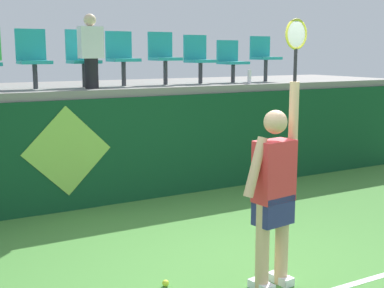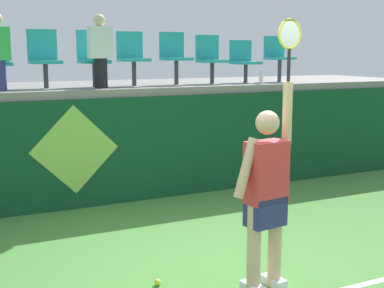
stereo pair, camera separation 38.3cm
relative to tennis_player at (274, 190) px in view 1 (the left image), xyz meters
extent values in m
plane|color=#478438|center=(-0.12, 0.35, -0.96)|extent=(40.00, 40.00, 0.00)
cube|color=#0F4223|center=(-0.12, 3.47, -0.17)|extent=(11.92, 0.20, 1.57)
cube|color=gray|center=(-0.12, 4.70, 0.67)|extent=(11.92, 2.56, 0.12)
cube|color=white|center=(-0.13, -0.02, -0.92)|extent=(0.15, 0.27, 0.08)
cube|color=white|center=(0.12, 0.02, -0.92)|extent=(0.15, 0.27, 0.08)
cylinder|color=#DBAD84|center=(-0.13, -0.02, -0.53)|extent=(0.13, 0.13, 0.85)
cylinder|color=#DBAD84|center=(0.12, 0.02, -0.53)|extent=(0.13, 0.13, 0.85)
cube|color=navy|center=(-0.01, 0.00, -0.19)|extent=(0.39, 0.27, 0.28)
cube|color=red|center=(-0.01, 0.00, 0.18)|extent=(0.41, 0.27, 0.58)
sphere|color=#DBAD84|center=(-0.01, 0.00, 0.64)|extent=(0.22, 0.22, 0.22)
cylinder|color=#DBAD84|center=(-0.24, -0.03, 0.25)|extent=(0.27, 0.12, 0.55)
cylinder|color=#DBAD84|center=(0.23, 0.03, 0.71)|extent=(0.09, 0.09, 0.58)
cylinder|color=black|center=(0.23, 0.03, 1.15)|extent=(0.03, 0.03, 0.30)
torus|color=gold|center=(0.23, 0.03, 1.43)|extent=(0.28, 0.06, 0.28)
ellipsoid|color=silver|center=(0.23, 0.03, 1.43)|extent=(0.24, 0.05, 0.24)
sphere|color=#D1E533|center=(-0.89, 0.50, -0.92)|extent=(0.07, 0.07, 0.07)
cylinder|color=white|center=(2.32, 3.66, 0.86)|extent=(0.07, 0.07, 0.24)
cylinder|color=#38383D|center=(-1.19, 4.12, 0.92)|extent=(0.07, 0.07, 0.36)
cube|color=teal|center=(-1.19, 4.12, 1.12)|extent=(0.44, 0.42, 0.05)
cube|color=teal|center=(-1.19, 4.31, 1.38)|extent=(0.44, 0.04, 0.46)
cylinder|color=#38383D|center=(-0.44, 4.12, 0.92)|extent=(0.07, 0.07, 0.36)
cube|color=teal|center=(-0.44, 4.12, 1.12)|extent=(0.44, 0.42, 0.05)
cube|color=teal|center=(-0.44, 4.31, 1.38)|extent=(0.44, 0.04, 0.46)
cylinder|color=#38383D|center=(0.20, 4.12, 0.93)|extent=(0.07, 0.07, 0.38)
cube|color=teal|center=(0.20, 4.12, 1.14)|extent=(0.44, 0.42, 0.05)
cube|color=teal|center=(0.20, 4.31, 1.38)|extent=(0.44, 0.04, 0.43)
cylinder|color=#38383D|center=(0.94, 4.12, 0.93)|extent=(0.07, 0.07, 0.40)
cube|color=teal|center=(0.94, 4.12, 1.16)|extent=(0.44, 0.42, 0.05)
cube|color=teal|center=(0.94, 4.31, 1.39)|extent=(0.44, 0.04, 0.42)
cylinder|color=#38383D|center=(1.61, 4.12, 0.91)|extent=(0.07, 0.07, 0.35)
cube|color=teal|center=(1.61, 4.12, 1.11)|extent=(0.44, 0.42, 0.05)
cube|color=teal|center=(1.61, 4.31, 1.35)|extent=(0.44, 0.04, 0.42)
cylinder|color=#38383D|center=(2.29, 4.12, 0.89)|extent=(0.07, 0.07, 0.32)
cube|color=teal|center=(2.29, 4.12, 1.08)|extent=(0.44, 0.42, 0.05)
cube|color=teal|center=(2.29, 4.31, 1.29)|extent=(0.44, 0.04, 0.37)
cylinder|color=#38383D|center=(3.01, 4.12, 0.93)|extent=(0.07, 0.07, 0.40)
cube|color=teal|center=(3.01, 4.12, 1.16)|extent=(0.44, 0.42, 0.05)
cube|color=teal|center=(3.01, 4.31, 1.37)|extent=(0.44, 0.04, 0.38)
cylinder|color=black|center=(-0.44, 3.78, 0.96)|extent=(0.20, 0.20, 0.44)
cube|color=white|center=(-0.44, 3.78, 1.41)|extent=(0.34, 0.20, 0.46)
sphere|color=beige|center=(-0.44, 3.78, 1.73)|extent=(0.18, 0.18, 0.18)
cube|color=#0F4223|center=(-0.97, 3.37, -0.96)|extent=(0.90, 0.01, 0.00)
plane|color=#8CC64C|center=(-0.97, 3.36, -0.09)|extent=(1.27, 0.00, 1.27)
camera|label=1|loc=(-3.03, -3.80, 1.27)|focal=49.64mm
camera|label=2|loc=(-2.69, -3.98, 1.27)|focal=49.64mm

